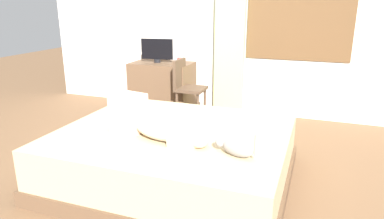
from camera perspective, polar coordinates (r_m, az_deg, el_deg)
The scene contains 10 objects.
ground_plane at distance 3.39m, azimuth -1.63°, elevation -11.17°, with size 16.00×16.00×0.00m, color brown.
back_wall_with_window at distance 5.23m, azimuth 8.36°, elevation 15.20°, with size 6.40×0.14×2.90m.
bed at distance 3.27m, azimuth -2.89°, elevation -7.52°, with size 2.07×1.77×0.49m.
person_lying at distance 2.99m, azimuth -6.12°, elevation -2.48°, with size 0.94×0.41×0.34m.
cat at distance 2.66m, azimuth 7.12°, elevation -6.13°, with size 0.34×0.19×0.21m.
desk at distance 5.35m, azimuth -4.84°, elevation 3.70°, with size 0.90×0.56×0.74m.
tv_monitor at distance 5.29m, azimuth -5.71°, elevation 9.59°, with size 0.48×0.10×0.35m.
cup at distance 5.25m, azimuth -2.05°, elevation 8.04°, with size 0.07×0.07×0.08m, color #B23D38.
chair_by_desk at distance 4.84m, azimuth -0.95°, elevation 3.99°, with size 0.38×0.38×0.86m.
curtain_left at distance 5.17m, azimuth 6.20°, elevation 12.50°, with size 0.44×0.06×2.40m, color #ADCC75.
Camera 1 is at (1.12, -2.77, 1.60)m, focal length 32.73 mm.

